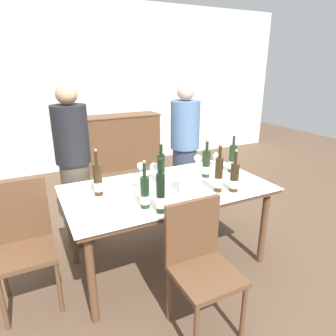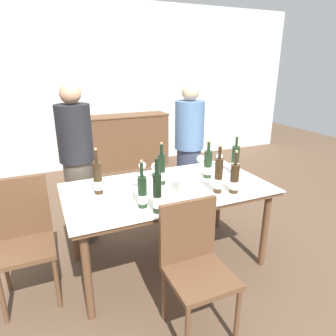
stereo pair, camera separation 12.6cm
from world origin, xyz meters
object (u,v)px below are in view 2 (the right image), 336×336
object	(u,v)px
wine_bottle_3	(218,176)
wine_glass_2	(219,157)
ice_bucket	(189,180)
wine_bottle_6	(208,165)
wine_glass_3	(200,159)
chair_left_end	(24,233)
person_host	(78,167)
wine_bottle_2	(234,179)
wine_bottle_0	(98,179)
sideboard_cabinet	(128,141)
wine_bottle_4	(162,170)
wine_bottle_5	(157,194)
person_guest_left	(189,154)
wine_bottle_7	(142,192)
dining_table	(168,195)
wine_glass_1	(156,167)
wine_glass_0	(137,178)
wine_bottle_1	(235,161)
wine_glass_4	(142,166)

from	to	relation	value
wine_bottle_3	wine_glass_2	xyz separation A→B (m)	(0.37, 0.56, -0.04)
ice_bucket	wine_bottle_6	world-z (taller)	wine_bottle_6
wine_glass_3	chair_left_end	bearing A→B (deg)	-171.94
wine_bottle_6	wine_glass_3	distance (m)	0.26
ice_bucket	person_host	bearing A→B (deg)	131.07
wine_bottle_6	wine_glass_3	size ratio (longest dim) A/B	2.51
ice_bucket	wine_bottle_3	bearing A→B (deg)	-23.20
wine_bottle_2	wine_bottle_0	bearing A→B (deg)	157.20
sideboard_cabinet	wine_bottle_6	world-z (taller)	wine_bottle_6
wine_bottle_4	wine_bottle_5	xyz separation A→B (m)	(-0.24, -0.49, 0.01)
wine_bottle_5	person_guest_left	world-z (taller)	person_guest_left
wine_bottle_7	dining_table	bearing A→B (deg)	39.43
wine_bottle_5	wine_glass_2	size ratio (longest dim) A/B	2.78
wine_bottle_3	ice_bucket	bearing A→B (deg)	156.80
wine_glass_3	wine_glass_1	bearing A→B (deg)	-170.96
wine_glass_1	wine_glass_2	distance (m)	0.73
wine_bottle_7	wine_glass_1	world-z (taller)	wine_bottle_7
sideboard_cabinet	wine_bottle_4	bearing A→B (deg)	-100.14
wine_bottle_0	wine_glass_0	world-z (taller)	wine_bottle_0
person_guest_left	wine_bottle_7	bearing A→B (deg)	-131.85
sideboard_cabinet	wine_bottle_3	world-z (taller)	wine_bottle_3
wine_glass_1	person_guest_left	xyz separation A→B (m)	(0.62, 0.52, -0.08)
wine_glass_2	wine_glass_1	bearing A→B (deg)	-176.23
person_host	person_guest_left	size ratio (longest dim) A/B	1.02
wine_bottle_2	wine_glass_2	xyz separation A→B (m)	(0.25, 0.61, -0.01)
wine_glass_0	wine_bottle_7	bearing A→B (deg)	-102.28
wine_bottle_4	wine_bottle_2	bearing A→B (deg)	-41.15
wine_bottle_1	wine_bottle_3	world-z (taller)	wine_bottle_3
wine_glass_3	wine_glass_0	bearing A→B (deg)	-162.70
wine_glass_2	person_guest_left	world-z (taller)	person_guest_left
chair_left_end	person_host	xyz separation A→B (m)	(0.52, 0.64, 0.26)
wine_glass_4	person_host	world-z (taller)	person_host
wine_bottle_2	person_host	xyz separation A→B (m)	(-1.12, 1.05, -0.07)
wine_bottle_7	wine_glass_0	bearing A→B (deg)	77.72
wine_bottle_4	wine_bottle_6	size ratio (longest dim) A/B	1.06
wine_bottle_3	wine_bottle_1	bearing A→B (deg)	39.41
ice_bucket	wine_bottle_7	size ratio (longest dim) A/B	0.56
wine_bottle_1	wine_bottle_4	distance (m)	0.76
wine_glass_3	wine_glass_4	xyz separation A→B (m)	(-0.62, 0.02, 0.00)
wine_bottle_3	wine_bottle_6	bearing A→B (deg)	73.20
wine_bottle_5	wine_bottle_6	xyz separation A→B (m)	(0.70, 0.47, -0.02)
wine_bottle_1	wine_glass_3	distance (m)	0.35
wine_bottle_0	wine_glass_0	bearing A→B (deg)	-4.18
ice_bucket	wine_glass_3	size ratio (longest dim) A/B	1.44
wine_glass_2	dining_table	bearing A→B (deg)	-157.55
wine_bottle_2	wine_bottle_5	size ratio (longest dim) A/B	0.89
wine_bottle_3	wine_glass_1	world-z (taller)	wine_bottle_3
wine_bottle_3	chair_left_end	size ratio (longest dim) A/B	0.43
wine_glass_1	wine_bottle_2	bearing A→B (deg)	-49.51
wine_bottle_3	wine_bottle_5	size ratio (longest dim) A/B	1.01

